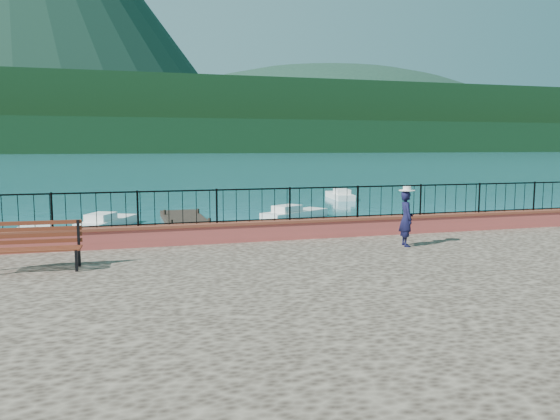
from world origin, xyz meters
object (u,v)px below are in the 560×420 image
boat_5 (340,193)px  boat_0 (49,235)px  boat_2 (295,211)px  boat_3 (107,219)px  person (406,219)px  park_bench (35,257)px

boat_5 → boat_0: bearing=136.3°
boat_2 → boat_3: same height
person → boat_0: person is taller
boat_0 → boat_3: 4.78m
person → boat_2: bearing=5.7°
park_bench → boat_0: (-0.95, 10.49, -1.12)m
boat_0 → boat_5: 23.79m
boat_0 → boat_5: size_ratio=0.84×
boat_0 → boat_5: (18.77, 14.62, 0.00)m
boat_2 → boat_3: (-9.87, -0.59, 0.00)m
boat_2 → park_bench: bearing=-156.9°
park_bench → boat_2: bearing=57.3°
boat_2 → boat_3: size_ratio=1.02×
park_bench → boat_5: (17.82, 25.11, -1.12)m
boat_3 → boat_2: bearing=-60.6°
park_bench → boat_0: bearing=98.3°
boat_3 → boat_5: (16.61, 10.36, 0.00)m
boat_3 → boat_5: 19.57m
park_bench → boat_2: 18.96m
park_bench → person: person is taller
person → boat_3: size_ratio=0.38×
boat_3 → boat_0: bearing=179.1°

